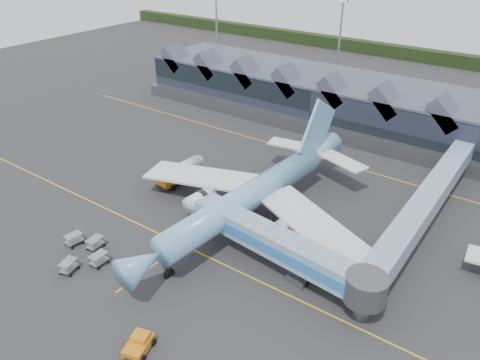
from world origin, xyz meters
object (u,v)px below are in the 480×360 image
Objects in this scene: fuel_truck at (182,171)px; pushback_tug at (139,345)px; jet_bridge at (292,253)px; main_airliner at (254,194)px.

pushback_tug is (21.09, -30.18, -1.11)m from fuel_truck.
pushback_tug is (-7.14, -19.31, -3.16)m from jet_bridge.
jet_bridge is at bearing -18.27° from fuel_truck.
main_airliner is 17.20m from fuel_truck.
main_airliner reaches higher than jet_bridge.
fuel_truck is 2.36× the size of pushback_tug.
main_airliner is at bearing 150.20° from jet_bridge.
jet_bridge is 30.32m from fuel_truck.
jet_bridge is at bearing -31.61° from main_airliner.
jet_bridge is 6.47× the size of pushback_tug.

